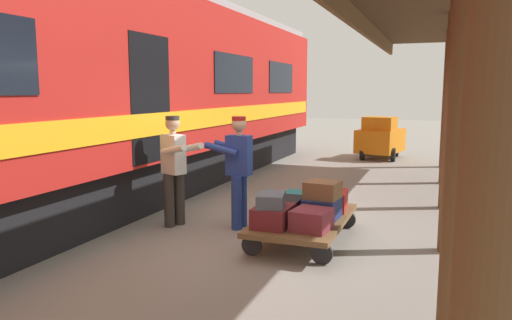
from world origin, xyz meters
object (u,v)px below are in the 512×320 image
at_px(suitcase_teal_softside, 298,200).
at_px(suitcase_black_hardshell, 286,207).
at_px(suitcase_navy_fabric, 322,208).
at_px(suitcase_brown_leather, 323,190).
at_px(train_car, 74,92).
at_px(porter_in_overalls, 238,168).
at_px(baggage_tug, 380,138).
at_px(suitcase_slate_roller, 271,200).
at_px(luggage_cart, 304,220).
at_px(suitcase_maroon_trunk, 273,216).
at_px(porter_by_door, 174,167).
at_px(suitcase_burgundy_valise, 312,220).
at_px(suitcase_red_plastic, 331,200).

distance_m(suitcase_teal_softside, suitcase_black_hardshell, 0.58).
xyz_separation_m(suitcase_navy_fabric, suitcase_brown_leather, (-0.01, 0.01, 0.26)).
bearing_deg(train_car, suitcase_navy_fabric, 177.10).
relative_size(porter_in_overalls, baggage_tug, 0.90).
bearing_deg(suitcase_slate_roller, train_car, -12.37).
bearing_deg(luggage_cart, suitcase_maroon_trunk, 66.16).
bearing_deg(suitcase_navy_fabric, porter_by_door, -0.80).
bearing_deg(suitcase_black_hardshell, train_car, -3.28).
height_order(suitcase_burgundy_valise, suitcase_brown_leather, suitcase_brown_leather).
bearing_deg(suitcase_black_hardshell, suitcase_navy_fabric, 180.00).
height_order(luggage_cart, porter_in_overalls, porter_in_overalls).
relative_size(suitcase_teal_softside, suitcase_maroon_trunk, 0.93).
bearing_deg(porter_by_door, luggage_cart, 179.10).
bearing_deg(suitcase_slate_roller, suitcase_burgundy_valise, -176.23).
height_order(suitcase_red_plastic, baggage_tug, baggage_tug).
height_order(suitcase_slate_roller, porter_in_overalls, porter_in_overalls).
relative_size(suitcase_navy_fabric, suitcase_black_hardshell, 0.92).
height_order(suitcase_navy_fabric, suitcase_maroon_trunk, suitcase_navy_fabric).
height_order(suitcase_navy_fabric, suitcase_slate_roller, suitcase_slate_roller).
distance_m(suitcase_teal_softside, porter_in_overalls, 1.03).
bearing_deg(porter_in_overalls, porter_by_door, 14.39).
bearing_deg(porter_by_door, baggage_tug, -103.22).
xyz_separation_m(suitcase_slate_roller, porter_in_overalls, (0.84, -0.89, 0.24)).
xyz_separation_m(suitcase_navy_fabric, suitcase_slate_roller, (0.53, 0.61, 0.20)).
bearing_deg(suitcase_red_plastic, porter_by_door, 13.21).
xyz_separation_m(train_car, suitcase_teal_softside, (-3.81, -0.36, -1.62)).
height_order(luggage_cart, suitcase_slate_roller, suitcase_slate_roller).
height_order(luggage_cart, suitcase_teal_softside, suitcase_teal_softside).
distance_m(suitcase_teal_softside, suitcase_brown_leather, 0.84).
xyz_separation_m(suitcase_navy_fabric, baggage_tug, (0.23, -8.91, 0.14)).
bearing_deg(train_car, luggage_cart, 176.92).
bearing_deg(porter_by_door, suitcase_brown_leather, 178.87).
distance_m(suitcase_teal_softside, suitcase_burgundy_valise, 1.26).
height_order(train_car, porter_in_overalls, train_car).
height_order(porter_in_overalls, porter_by_door, same).
relative_size(suitcase_burgundy_valise, baggage_tug, 0.25).
distance_m(suitcase_slate_roller, porter_in_overalls, 1.24).
relative_size(luggage_cart, suitcase_maroon_trunk, 3.51).
height_order(suitcase_teal_softside, suitcase_brown_leather, suitcase_brown_leather).
bearing_deg(suitcase_burgundy_valise, porter_in_overalls, -31.98).
bearing_deg(suitcase_brown_leather, suitcase_black_hardshell, -1.51).
xyz_separation_m(suitcase_black_hardshell, suitcase_burgundy_valise, (-0.51, 0.58, 0.01)).
bearing_deg(suitcase_black_hardshell, luggage_cart, 180.00).
bearing_deg(suitcase_brown_leather, suitcase_red_plastic, -89.36).
height_order(suitcase_black_hardshell, suitcase_slate_roller, suitcase_slate_roller).
distance_m(suitcase_teal_softside, suitcase_red_plastic, 0.51).
distance_m(suitcase_black_hardshell, baggage_tug, 8.92).
bearing_deg(suitcase_maroon_trunk, suitcase_black_hardshell, -90.00).
relative_size(luggage_cart, baggage_tug, 1.11).
relative_size(train_car, baggage_tug, 10.14).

